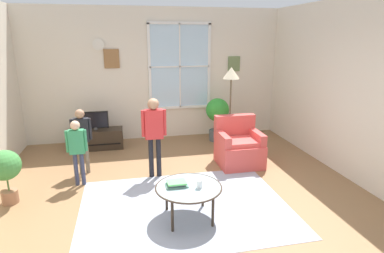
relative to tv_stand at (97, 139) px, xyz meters
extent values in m
cube|color=olive|center=(1.33, -2.58, -0.22)|extent=(6.25, 6.81, 0.02)
cube|color=beige|center=(1.33, 0.58, 1.24)|extent=(5.65, 0.12, 2.89)
cube|color=silver|center=(1.87, 0.51, 1.42)|extent=(1.35, 0.02, 1.86)
cube|color=white|center=(1.87, 0.49, 2.35)|extent=(1.41, 0.04, 0.06)
cube|color=white|center=(1.87, 0.49, 0.49)|extent=(1.41, 0.04, 0.06)
cube|color=white|center=(1.19, 0.49, 1.42)|extent=(0.06, 0.04, 1.86)
cube|color=white|center=(2.55, 0.49, 1.42)|extent=(0.06, 0.04, 1.86)
cube|color=white|center=(1.87, 0.49, 1.42)|extent=(0.03, 0.04, 1.86)
cube|color=white|center=(1.87, 0.49, 1.42)|extent=(1.35, 0.04, 0.03)
cube|color=olive|center=(0.40, 0.50, 1.61)|extent=(0.32, 0.03, 0.40)
cube|color=#667A4C|center=(3.14, 0.50, 1.45)|extent=(0.28, 0.03, 0.34)
cylinder|color=silver|center=(0.15, 0.49, 1.90)|extent=(0.24, 0.04, 0.24)
cube|color=beige|center=(4.22, -2.58, 1.24)|extent=(0.12, 6.21, 2.89)
cube|color=#999EAD|center=(1.34, -2.76, -0.20)|extent=(2.84, 2.15, 0.01)
cube|color=#2D2319|center=(0.00, 0.00, 0.00)|extent=(1.08, 0.41, 0.41)
cube|color=black|center=(0.00, -0.21, -0.06)|extent=(0.97, 0.02, 0.02)
cylinder|color=#4C4C4C|center=(0.00, 0.00, 0.23)|extent=(0.08, 0.08, 0.05)
cube|color=black|center=(0.00, 0.00, 0.41)|extent=(0.53, 0.05, 0.35)
cube|color=black|center=(0.00, -0.03, 0.41)|extent=(0.49, 0.01, 0.31)
cube|color=#D14C47|center=(2.60, -1.48, 0.00)|extent=(0.76, 0.72, 0.42)
cube|color=#D14C47|center=(2.60, -1.18, 0.44)|extent=(0.76, 0.16, 0.45)
cube|color=#D14C47|center=(2.28, -1.48, 0.31)|extent=(0.12, 0.65, 0.20)
cube|color=#D14C47|center=(2.92, -1.48, 0.31)|extent=(0.12, 0.65, 0.20)
cube|color=#E1524D|center=(2.60, -1.53, 0.25)|extent=(0.61, 0.50, 0.08)
cylinder|color=#99B2B7|center=(1.34, -3.04, 0.23)|extent=(0.83, 0.83, 0.02)
torus|color=#3F3328|center=(1.34, -3.04, 0.23)|extent=(0.86, 0.86, 0.02)
cylinder|color=#33281E|center=(1.09, -2.79, 0.01)|extent=(0.04, 0.04, 0.43)
cylinder|color=#33281E|center=(1.59, -2.79, 0.01)|extent=(0.04, 0.04, 0.43)
cylinder|color=#33281E|center=(1.09, -3.30, 0.01)|extent=(0.04, 0.04, 0.43)
cylinder|color=#33281E|center=(1.59, -3.30, 0.01)|extent=(0.04, 0.04, 0.43)
cube|color=slate|center=(1.19, -2.99, 0.25)|extent=(0.28, 0.18, 0.02)
cube|color=#574D72|center=(1.19, -2.99, 0.27)|extent=(0.20, 0.14, 0.02)
cube|color=#60C366|center=(1.19, -2.99, 0.29)|extent=(0.23, 0.18, 0.02)
cylinder|color=white|center=(1.46, -3.11, 0.29)|extent=(0.07, 0.07, 0.11)
cube|color=black|center=(1.27, -2.97, 0.25)|extent=(0.10, 0.14, 0.02)
cylinder|color=#333851|center=(-0.19, -1.73, 0.06)|extent=(0.06, 0.06, 0.53)
cylinder|color=#333851|center=(-0.09, -1.73, 0.06)|extent=(0.06, 0.06, 0.53)
cube|color=#338C59|center=(-0.14, -1.73, 0.51)|extent=(0.23, 0.12, 0.38)
sphere|color=#D8AD8C|center=(-0.14, -1.73, 0.77)|extent=(0.14, 0.14, 0.14)
cylinder|color=#338C59|center=(-0.28, -1.75, 0.53)|extent=(0.05, 0.05, 0.34)
cylinder|color=#338C59|center=(-0.01, -1.75, 0.53)|extent=(0.05, 0.05, 0.34)
cylinder|color=#726656|center=(-0.18, -1.26, 0.08)|extent=(0.07, 0.07, 0.57)
cylinder|color=#726656|center=(-0.07, -1.26, 0.08)|extent=(0.07, 0.07, 0.57)
cube|color=black|center=(-0.12, -1.26, 0.56)|extent=(0.24, 0.13, 0.40)
sphere|color=#A87A5B|center=(-0.12, -1.26, 0.84)|extent=(0.15, 0.15, 0.15)
cylinder|color=black|center=(-0.27, -1.28, 0.58)|extent=(0.05, 0.05, 0.36)
cylinder|color=black|center=(0.02, -1.28, 0.58)|extent=(0.05, 0.05, 0.36)
cylinder|color=black|center=(0.99, -1.66, 0.13)|extent=(0.08, 0.08, 0.67)
cylinder|color=black|center=(1.12, -1.66, 0.13)|extent=(0.08, 0.08, 0.67)
cube|color=red|center=(1.05, -1.66, 0.71)|extent=(0.29, 0.15, 0.48)
sphere|color=#A87A5B|center=(1.05, -1.66, 1.04)|extent=(0.18, 0.18, 0.18)
cylinder|color=red|center=(0.88, -1.68, 0.73)|extent=(0.06, 0.06, 0.43)
cylinder|color=red|center=(1.22, -1.68, 0.73)|extent=(0.06, 0.06, 0.43)
cylinder|color=#4C565B|center=(2.62, 0.00, -0.09)|extent=(0.36, 0.36, 0.24)
cylinder|color=#4C7238|center=(2.62, 0.00, 0.14)|extent=(0.02, 0.02, 0.21)
sphere|color=green|center=(2.62, 0.00, 0.50)|extent=(0.52, 0.52, 0.52)
cylinder|color=#9E6B4C|center=(-1.05, -2.12, -0.11)|extent=(0.22, 0.22, 0.19)
cylinder|color=#4C7238|center=(-1.05, -2.12, 0.07)|extent=(0.02, 0.02, 0.17)
sphere|color=#408940|center=(-1.05, -2.12, 0.37)|extent=(0.42, 0.42, 0.42)
cylinder|color=black|center=(2.63, -0.81, -0.19)|extent=(0.26, 0.26, 0.03)
cylinder|color=brown|center=(2.63, -0.81, 0.55)|extent=(0.03, 0.03, 1.50)
cone|color=beige|center=(2.63, -0.81, 1.40)|extent=(0.32, 0.32, 0.22)
camera|label=1|loc=(0.60, -6.66, 2.07)|focal=30.04mm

